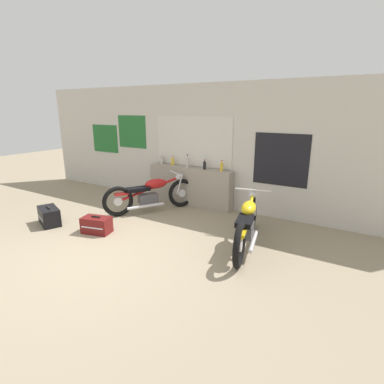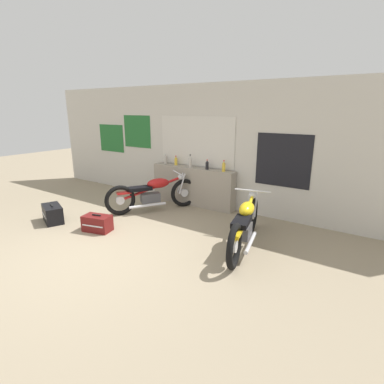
# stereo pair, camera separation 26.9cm
# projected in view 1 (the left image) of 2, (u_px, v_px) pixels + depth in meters

# --- Properties ---
(ground_plane) EXTENTS (24.00, 24.00, 0.00)m
(ground_plane) POSITION_uv_depth(u_px,v_px,m) (92.00, 257.00, 4.70)
(ground_plane) COLOR gray
(wall_back) EXTENTS (10.00, 0.07, 2.80)m
(wall_back) POSITION_uv_depth(u_px,v_px,m) (197.00, 146.00, 7.02)
(wall_back) COLOR beige
(wall_back) RESTS_ON ground_plane
(sill_counter) EXTENTS (2.17, 0.28, 0.91)m
(sill_counter) POSITION_uv_depth(u_px,v_px,m) (190.00, 186.00, 7.17)
(sill_counter) COLOR gray
(sill_counter) RESTS_ON ground_plane
(bottle_leftmost) EXTENTS (0.08, 0.08, 0.25)m
(bottle_leftmost) POSITION_uv_depth(u_px,v_px,m) (162.00, 159.00, 7.48)
(bottle_leftmost) COLOR #B7B2A8
(bottle_leftmost) RESTS_ON sill_counter
(bottle_left_center) EXTENTS (0.08, 0.08, 0.23)m
(bottle_left_center) POSITION_uv_depth(u_px,v_px,m) (173.00, 161.00, 7.29)
(bottle_left_center) COLOR gold
(bottle_left_center) RESTS_ON sill_counter
(bottle_center) EXTENTS (0.08, 0.08, 0.31)m
(bottle_center) POSITION_uv_depth(u_px,v_px,m) (187.00, 162.00, 6.99)
(bottle_center) COLOR #B7B2A8
(bottle_center) RESTS_ON sill_counter
(bottle_right_center) EXTENTS (0.07, 0.07, 0.23)m
(bottle_right_center) POSITION_uv_depth(u_px,v_px,m) (205.00, 165.00, 6.80)
(bottle_right_center) COLOR black
(bottle_right_center) RESTS_ON sill_counter
(bottle_rightmost) EXTENTS (0.07, 0.07, 0.25)m
(bottle_rightmost) POSITION_uv_depth(u_px,v_px,m) (222.00, 166.00, 6.59)
(bottle_rightmost) COLOR gold
(bottle_rightmost) RESTS_ON sill_counter
(motorcycle_red) EXTENTS (1.24, 1.88, 0.84)m
(motorcycle_red) POSITION_uv_depth(u_px,v_px,m) (151.00, 194.00, 6.70)
(motorcycle_red) COLOR black
(motorcycle_red) RESTS_ON ground_plane
(motorcycle_yellow) EXTENTS (0.74, 2.09, 0.85)m
(motorcycle_yellow) POSITION_uv_depth(u_px,v_px,m) (247.00, 223.00, 4.97)
(motorcycle_yellow) COLOR black
(motorcycle_yellow) RESTS_ON ground_plane
(hard_case_black) EXTENTS (0.67, 0.52, 0.37)m
(hard_case_black) POSITION_uv_depth(u_px,v_px,m) (49.00, 216.00, 5.99)
(hard_case_black) COLOR black
(hard_case_black) RESTS_ON ground_plane
(hard_case_darkred) EXTENTS (0.58, 0.42, 0.33)m
(hard_case_darkred) POSITION_uv_depth(u_px,v_px,m) (97.00, 225.00, 5.59)
(hard_case_darkred) COLOR maroon
(hard_case_darkred) RESTS_ON ground_plane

